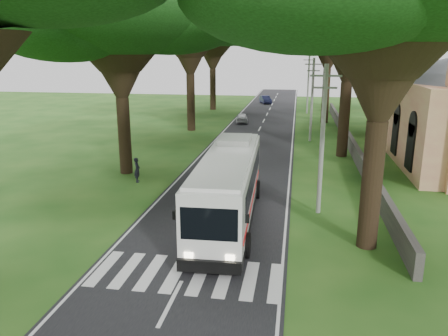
{
  "coord_description": "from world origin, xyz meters",
  "views": [
    {
      "loc": [
        4.12,
        -17.15,
        8.63
      ],
      "look_at": [
        0.17,
        6.4,
        2.2
      ],
      "focal_mm": 35.0,
      "sensor_mm": 36.0,
      "label": 1
    }
  ],
  "objects_px": {
    "distant_car_a": "(242,118)",
    "pedestrian": "(137,170)",
    "pole_near": "(322,138)",
    "pole_mid": "(312,98)",
    "coach_bus": "(228,185)",
    "pole_far": "(308,84)",
    "distant_car_b": "(265,99)"
  },
  "relations": [
    {
      "from": "pole_near",
      "to": "distant_car_b",
      "type": "xyz_separation_m",
      "value": [
        -6.73,
        51.15,
        -3.51
      ]
    },
    {
      "from": "distant_car_a",
      "to": "pedestrian",
      "type": "bearing_deg",
      "value": 74.42
    },
    {
      "from": "coach_bus",
      "to": "pole_far",
      "type": "bearing_deg",
      "value": 81.6
    },
    {
      "from": "pole_near",
      "to": "distant_car_a",
      "type": "distance_m",
      "value": 31.32
    },
    {
      "from": "pedestrian",
      "to": "pole_near",
      "type": "bearing_deg",
      "value": -121.89
    },
    {
      "from": "pole_mid",
      "to": "pole_far",
      "type": "height_order",
      "value": "same"
    },
    {
      "from": "pole_mid",
      "to": "distant_car_a",
      "type": "relative_size",
      "value": 2.28
    },
    {
      "from": "pole_far",
      "to": "pedestrian",
      "type": "distance_m",
      "value": 38.13
    },
    {
      "from": "coach_bus",
      "to": "distant_car_b",
      "type": "bearing_deg",
      "value": 90.19
    },
    {
      "from": "pole_near",
      "to": "pole_mid",
      "type": "bearing_deg",
      "value": 90.0
    },
    {
      "from": "pedestrian",
      "to": "distant_car_a",
      "type": "bearing_deg",
      "value": -21.98
    },
    {
      "from": "pole_near",
      "to": "pedestrian",
      "type": "distance_m",
      "value": 12.94
    },
    {
      "from": "coach_bus",
      "to": "pedestrian",
      "type": "distance_m",
      "value": 9.34
    },
    {
      "from": "pedestrian",
      "to": "pole_mid",
      "type": "bearing_deg",
      "value": -50.07
    },
    {
      "from": "pole_near",
      "to": "distant_car_a",
      "type": "relative_size",
      "value": 2.28
    },
    {
      "from": "pole_mid",
      "to": "pedestrian",
      "type": "relative_size",
      "value": 4.73
    },
    {
      "from": "distant_car_a",
      "to": "pedestrian",
      "type": "xyz_separation_m",
      "value": [
        -3.84,
        -26.14,
        0.22
      ]
    },
    {
      "from": "pole_far",
      "to": "distant_car_a",
      "type": "height_order",
      "value": "pole_far"
    },
    {
      "from": "pole_far",
      "to": "pedestrian",
      "type": "height_order",
      "value": "pole_far"
    },
    {
      "from": "pole_mid",
      "to": "distant_car_a",
      "type": "xyz_separation_m",
      "value": [
        -8.04,
        10.06,
        -3.55
      ]
    },
    {
      "from": "coach_bus",
      "to": "pedestrian",
      "type": "relative_size",
      "value": 7.25
    },
    {
      "from": "pole_mid",
      "to": "pedestrian",
      "type": "xyz_separation_m",
      "value": [
        -11.88,
        -16.08,
        -3.34
      ]
    },
    {
      "from": "pole_near",
      "to": "coach_bus",
      "type": "distance_m",
      "value": 5.57
    },
    {
      "from": "pole_mid",
      "to": "coach_bus",
      "type": "relative_size",
      "value": 0.65
    },
    {
      "from": "pole_mid",
      "to": "pole_far",
      "type": "distance_m",
      "value": 20.0
    },
    {
      "from": "distant_car_a",
      "to": "pedestrian",
      "type": "relative_size",
      "value": 2.07
    },
    {
      "from": "distant_car_b",
      "to": "coach_bus",
      "type": "bearing_deg",
      "value": -105.51
    },
    {
      "from": "pole_mid",
      "to": "distant_car_b",
      "type": "xyz_separation_m",
      "value": [
        -6.73,
        31.15,
        -3.51
      ]
    },
    {
      "from": "pole_near",
      "to": "distant_car_a",
      "type": "height_order",
      "value": "pole_near"
    },
    {
      "from": "distant_car_a",
      "to": "pole_far",
      "type": "bearing_deg",
      "value": -136.2
    },
    {
      "from": "pole_far",
      "to": "pole_mid",
      "type": "bearing_deg",
      "value": -90.0
    },
    {
      "from": "coach_bus",
      "to": "pole_near",
      "type": "bearing_deg",
      "value": 20.61
    }
  ]
}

